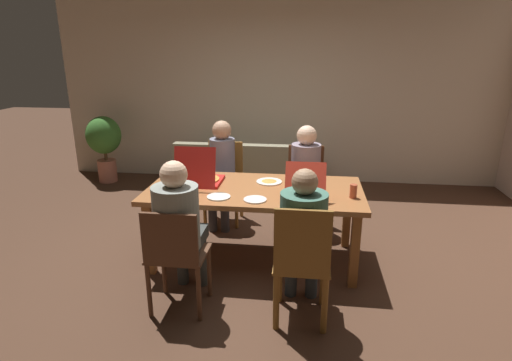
{
  "coord_description": "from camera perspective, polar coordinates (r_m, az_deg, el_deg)",
  "views": [
    {
      "loc": [
        0.48,
        -3.68,
        2.01
      ],
      "look_at": [
        0.0,
        0.1,
        0.79
      ],
      "focal_mm": 28.98,
      "sensor_mm": 36.0,
      "label": 1
    }
  ],
  "objects": [
    {
      "name": "person_1",
      "position": [
        3.29,
        -10.58,
        -5.54
      ],
      "size": [
        0.35,
        0.57,
        1.23
      ],
      "color": "#3A3D3B",
      "rests_on": "ground"
    },
    {
      "name": "chair_1",
      "position": [
        3.26,
        -11.12,
        -9.89
      ],
      "size": [
        0.45,
        0.39,
        0.89
      ],
      "color": "#533321",
      "rests_on": "ground"
    },
    {
      "name": "drinking_glass_3",
      "position": [
        4.44,
        -11.24,
        1.73
      ],
      "size": [
        0.07,
        0.07,
        0.14
      ],
      "primitive_type": "cylinder",
      "color": "silver",
      "rests_on": "dining_table"
    },
    {
      "name": "chair_0",
      "position": [
        3.1,
        6.33,
        -11.3
      ],
      "size": [
        0.42,
        0.43,
        0.98
      ],
      "color": "brown",
      "rests_on": "ground"
    },
    {
      "name": "person_3",
      "position": [
        4.78,
        -4.77,
        2.13
      ],
      "size": [
        0.29,
        0.48,
        1.23
      ],
      "color": "#39383D",
      "rests_on": "ground"
    },
    {
      "name": "chair_2",
      "position": [
        4.82,
        6.77,
        -0.53
      ],
      "size": [
        0.43,
        0.42,
        0.94
      ],
      "color": "brown",
      "rests_on": "ground"
    },
    {
      "name": "plate_2",
      "position": [
        3.62,
        -0.13,
        -2.65
      ],
      "size": [
        0.2,
        0.2,
        0.01
      ],
      "color": "white",
      "rests_on": "dining_table"
    },
    {
      "name": "potted_plant",
      "position": [
        6.8,
        -20.23,
        5.2
      ],
      "size": [
        0.52,
        0.52,
        1.03
      ],
      "color": "#B26A55",
      "rests_on": "ground"
    },
    {
      "name": "drinking_glass_1",
      "position": [
        3.84,
        -12.47,
        -0.77
      ],
      "size": [
        0.06,
        0.06,
        0.15
      ],
      "primitive_type": "cylinder",
      "color": "#BC4D27",
      "rests_on": "dining_table"
    },
    {
      "name": "plate_1",
      "position": [
        3.7,
        -5.17,
        -2.25
      ],
      "size": [
        0.21,
        0.21,
        0.01
      ],
      "color": "white",
      "rests_on": "dining_table"
    },
    {
      "name": "chair_3",
      "position": [
        4.98,
        -4.37,
        0.36
      ],
      "size": [
        0.43,
        0.42,
        0.95
      ],
      "color": "olive",
      "rests_on": "ground"
    },
    {
      "name": "couch",
      "position": [
        6.03,
        -1.12,
        1.02
      ],
      "size": [
        2.0,
        0.8,
        0.76
      ],
      "color": "gray",
      "rests_on": "ground"
    },
    {
      "name": "pizza_box_0",
      "position": [
        4.08,
        -7.63,
        0.28
      ],
      "size": [
        0.39,
        0.49,
        0.41
      ],
      "color": "red",
      "rests_on": "dining_table"
    },
    {
      "name": "drinking_glass_2",
      "position": [
        4.3,
        -11.63,
        1.23
      ],
      "size": [
        0.08,
        0.08,
        0.14
      ],
      "primitive_type": "cylinder",
      "color": "#DFC75A",
      "rests_on": "dining_table"
    },
    {
      "name": "ground_plane",
      "position": [
        4.22,
        -0.17,
        -10.66
      ],
      "size": [
        20.0,
        20.0,
        0.0
      ],
      "primitive_type": "plane",
      "color": "#4B3021"
    },
    {
      "name": "person_0",
      "position": [
        3.13,
        6.51,
        -6.79
      ],
      "size": [
        0.35,
        0.51,
        1.2
      ],
      "color": "#2F373F",
      "rests_on": "ground"
    },
    {
      "name": "plate_0",
      "position": [
        4.1,
        1.82,
        -0.11
      ],
      "size": [
        0.25,
        0.25,
        0.03
      ],
      "color": "white",
      "rests_on": "dining_table"
    },
    {
      "name": "pizza_box_1",
      "position": [
        3.8,
        6.81,
        -1.1
      ],
      "size": [
        0.35,
        0.52,
        0.34
      ],
      "color": "red",
      "rests_on": "dining_table"
    },
    {
      "name": "back_wall",
      "position": [
        6.47,
        3.01,
        12.92
      ],
      "size": [
        6.81,
        0.12,
        2.93
      ],
      "primitive_type": "cube",
      "color": "beige",
      "rests_on": "ground"
    },
    {
      "name": "drinking_glass_0",
      "position": [
        3.76,
        13.29,
        -1.44
      ],
      "size": [
        0.06,
        0.06,
        0.12
      ],
      "primitive_type": "cylinder",
      "color": "#B75135",
      "rests_on": "dining_table"
    },
    {
      "name": "dining_table",
      "position": [
        3.95,
        -0.18,
        -2.17
      ],
      "size": [
        2.03,
        0.99,
        0.74
      ],
      "color": "#9D6035",
      "rests_on": "ground"
    },
    {
      "name": "person_2",
      "position": [
        4.62,
        6.85,
        1.4
      ],
      "size": [
        0.33,
        0.53,
        1.21
      ],
      "color": "#2D3444",
      "rests_on": "ground"
    }
  ]
}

